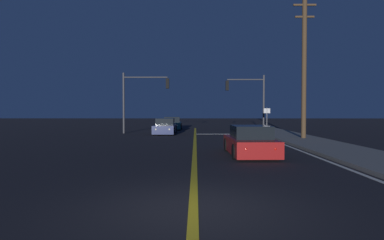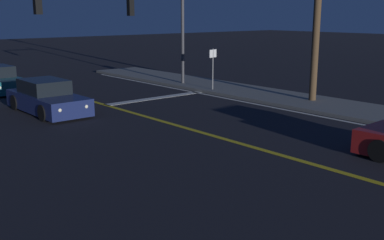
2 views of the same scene
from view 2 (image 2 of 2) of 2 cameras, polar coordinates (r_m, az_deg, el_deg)
name	(u,v)px [view 2 (image 2 of 2)]	position (r m, az deg, el deg)	size (l,w,h in m)	color
lane_line_center	(287,157)	(13.63, 11.48, -4.42)	(0.20, 39.42, 0.01)	gold
lane_line_edge_right	(380,128)	(17.96, 21.98, -0.91)	(0.16, 39.42, 0.01)	silver
stop_bar	(156,98)	(22.64, -4.41, 2.69)	(5.52, 0.50, 0.01)	silver
car_distant_tail_navy	(47,98)	(20.14, -17.28, 2.54)	(1.87, 4.63, 1.34)	navy
traffic_signal_near_right	(163,23)	(25.47, -3.52, 11.77)	(3.61, 0.28, 5.27)	#38383D
street_sign_corner	(213,63)	(24.11, 2.56, 6.97)	(0.56, 0.13, 2.25)	slate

